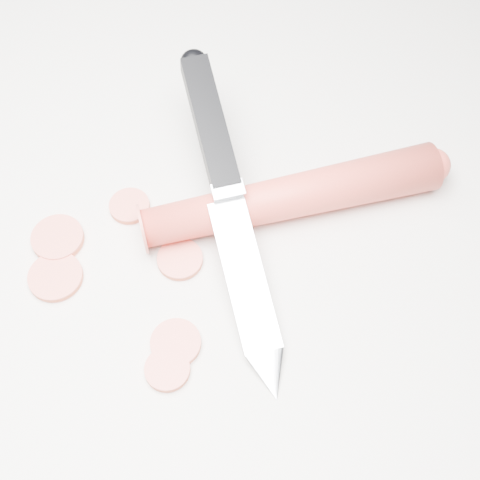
% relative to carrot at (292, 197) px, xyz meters
% --- Properties ---
extents(ground, '(2.40, 2.40, 0.00)m').
position_rel_carrot_xyz_m(ground, '(-0.08, -0.06, -0.02)').
color(ground, silver).
rests_on(ground, ground).
extents(carrot, '(0.20, 0.17, 0.03)m').
position_rel_carrot_xyz_m(carrot, '(0.00, 0.00, 0.00)').
color(carrot, red).
rests_on(carrot, ground).
extents(carrot_slice_0, '(0.03, 0.03, 0.01)m').
position_rel_carrot_xyz_m(carrot_slice_0, '(-0.03, -0.15, -0.02)').
color(carrot_slice_0, '#DB5B4B').
rests_on(carrot_slice_0, ground).
extents(carrot_slice_1, '(0.03, 0.03, 0.01)m').
position_rel_carrot_xyz_m(carrot_slice_1, '(-0.11, -0.05, -0.02)').
color(carrot_slice_1, '#DB5B4B').
rests_on(carrot_slice_1, ground).
extents(carrot_slice_2, '(0.03, 0.03, 0.01)m').
position_rel_carrot_xyz_m(carrot_slice_2, '(-0.06, -0.08, -0.02)').
color(carrot_slice_2, '#DB5B4B').
rests_on(carrot_slice_2, ground).
extents(carrot_slice_3, '(0.04, 0.04, 0.01)m').
position_rel_carrot_xyz_m(carrot_slice_3, '(-0.03, -0.14, -0.02)').
color(carrot_slice_3, '#DB5B4B').
rests_on(carrot_slice_3, ground).
extents(carrot_slice_4, '(0.04, 0.04, 0.01)m').
position_rel_carrot_xyz_m(carrot_slice_4, '(-0.13, -0.13, -0.02)').
color(carrot_slice_4, '#DB5B4B').
rests_on(carrot_slice_4, ground).
extents(carrot_slice_5, '(0.04, 0.04, 0.01)m').
position_rel_carrot_xyz_m(carrot_slice_5, '(-0.15, -0.10, -0.02)').
color(carrot_slice_5, '#DB5B4B').
rests_on(carrot_slice_5, ground).
extents(kitchen_knife, '(0.19, 0.22, 0.08)m').
position_rel_carrot_xyz_m(kitchen_knife, '(-0.03, -0.04, 0.02)').
color(kitchen_knife, '#B5B7BC').
rests_on(kitchen_knife, ground).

